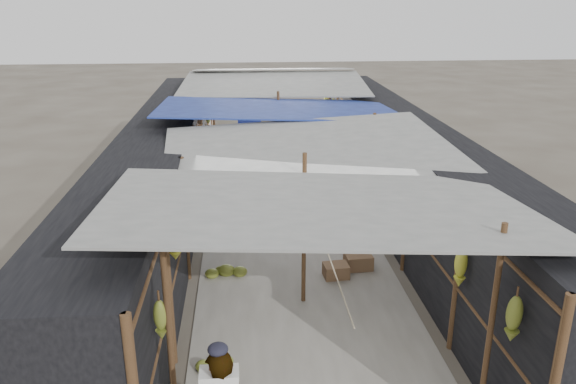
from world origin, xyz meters
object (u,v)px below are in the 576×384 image
object	(u,v)px
shopper_blue	(278,168)
vendor_seated	(348,183)
black_basin	(322,206)
crate_near	(358,262)

from	to	relation	value
shopper_blue	vendor_seated	size ratio (longest dim) A/B	2.10
vendor_seated	shopper_blue	bearing A→B (deg)	-86.06
black_basin	vendor_seated	distance (m)	1.12
shopper_blue	vendor_seated	bearing A→B (deg)	-26.55
black_basin	shopper_blue	world-z (taller)	shopper_blue
shopper_blue	vendor_seated	distance (m)	1.84
shopper_blue	vendor_seated	xyz separation A→B (m)	(1.78, 0.13, -0.47)
crate_near	shopper_blue	world-z (taller)	shopper_blue
black_basin	crate_near	bearing A→B (deg)	-85.78
black_basin	shopper_blue	xyz separation A→B (m)	(-1.01, 0.61, 0.81)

